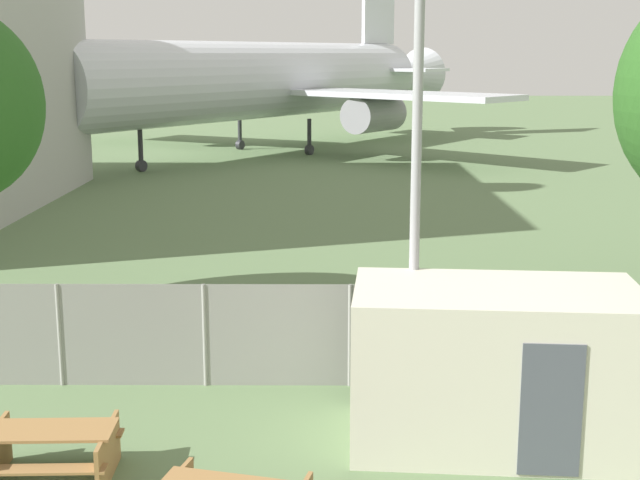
{
  "coord_description": "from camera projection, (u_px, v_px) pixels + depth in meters",
  "views": [
    {
      "loc": [
        2.11,
        -3.96,
        5.76
      ],
      "look_at": [
        2.0,
        13.92,
        2.0
      ],
      "focal_mm": 50.0,
      "sensor_mm": 36.0,
      "label": 1
    }
  ],
  "objects": [
    {
      "name": "light_mast",
      "position": [
        417.0,
        122.0,
        13.71
      ],
      "size": [
        0.44,
        0.44,
        7.7
      ],
      "color": "#99999E",
      "rests_on": "ground"
    },
    {
      "name": "picnic_bench_near_cabin",
      "position": [
        50.0,
        449.0,
        12.14
      ],
      "size": [
        1.81,
        1.46,
        0.76
      ],
      "rotation": [
        0.0,
        0.0,
        0.03
      ],
      "color": "olive",
      "rests_on": "ground"
    },
    {
      "name": "perimeter_fence",
      "position": [
        205.0,
        335.0,
        15.57
      ],
      "size": [
        56.07,
        0.07,
        1.85
      ],
      "color": "gray",
      "rests_on": "ground"
    },
    {
      "name": "airplane",
      "position": [
        262.0,
        81.0,
        51.16
      ],
      "size": [
        27.05,
        34.04,
        12.86
      ],
      "rotation": [
        0.0,
        0.0,
        -2.17
      ],
      "color": "silver",
      "rests_on": "ground"
    },
    {
      "name": "portable_cabin",
      "position": [
        495.0,
        366.0,
        13.24
      ],
      "size": [
        4.38,
        2.65,
        2.39
      ],
      "rotation": [
        0.0,
        0.0,
        -0.08
      ],
      "color": "beige",
      "rests_on": "ground"
    }
  ]
}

